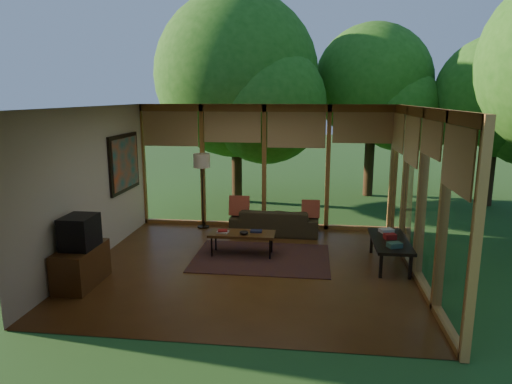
# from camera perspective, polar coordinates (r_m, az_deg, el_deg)

# --- Properties ---
(floor) EXTENTS (5.50, 5.50, 0.00)m
(floor) POSITION_cam_1_polar(r_m,az_deg,el_deg) (7.91, -0.92, -9.38)
(floor) COLOR brown
(floor) RESTS_ON ground
(ceiling) EXTENTS (5.50, 5.50, 0.00)m
(ceiling) POSITION_cam_1_polar(r_m,az_deg,el_deg) (7.37, -0.99, 10.58)
(ceiling) COLOR silver
(ceiling) RESTS_ON ground
(wall_left) EXTENTS (0.04, 5.00, 2.70)m
(wall_left) POSITION_cam_1_polar(r_m,az_deg,el_deg) (8.35, -19.98, 0.70)
(wall_left) COLOR beige
(wall_left) RESTS_ON ground
(wall_front) EXTENTS (5.50, 0.04, 2.70)m
(wall_front) POSITION_cam_1_polar(r_m,az_deg,el_deg) (5.14, -4.82, -5.41)
(wall_front) COLOR beige
(wall_front) RESTS_ON ground
(window_wall_back) EXTENTS (5.50, 0.12, 2.70)m
(window_wall_back) POSITION_cam_1_polar(r_m,az_deg,el_deg) (9.97, 1.03, 3.15)
(window_wall_back) COLOR #A46F33
(window_wall_back) RESTS_ON ground
(window_wall_right) EXTENTS (0.12, 5.00, 2.70)m
(window_wall_right) POSITION_cam_1_polar(r_m,az_deg,el_deg) (7.65, 19.90, -0.28)
(window_wall_right) COLOR #A46F33
(window_wall_right) RESTS_ON ground
(tree_nw) EXTENTS (4.31, 4.31, 5.55)m
(tree_nw) POSITION_cam_1_polar(r_m,az_deg,el_deg) (12.44, -2.47, 14.35)
(tree_nw) COLOR #392814
(tree_nw) RESTS_ON ground
(tree_ne) EXTENTS (3.29, 3.29, 4.87)m
(tree_ne) POSITION_cam_1_polar(r_m,az_deg,el_deg) (13.62, 14.39, 13.04)
(tree_ne) COLOR #392814
(tree_ne) RESTS_ON ground
(tree_far) EXTENTS (3.11, 3.11, 4.41)m
(tree_far) POSITION_cam_1_polar(r_m,az_deg,el_deg) (13.40, 27.91, 10.49)
(tree_far) COLOR #392814
(tree_far) RESTS_ON ground
(rug) EXTENTS (2.43, 1.72, 0.01)m
(rug) POSITION_cam_1_polar(r_m,az_deg,el_deg) (8.33, 0.69, -8.21)
(rug) COLOR brown
(rug) RESTS_ON floor
(sofa) EXTENTS (1.86, 0.75, 0.54)m
(sofa) POSITION_cam_1_polar(r_m,az_deg,el_deg) (9.68, 2.35, -3.67)
(sofa) COLOR #38301C
(sofa) RESTS_ON floor
(pillow_left) EXTENTS (0.42, 0.23, 0.44)m
(pillow_left) POSITION_cam_1_polar(r_m,az_deg,el_deg) (9.64, -2.11, -1.76)
(pillow_left) COLOR maroon
(pillow_left) RESTS_ON sofa
(pillow_right) EXTENTS (0.38, 0.20, 0.39)m
(pillow_right) POSITION_cam_1_polar(r_m,az_deg,el_deg) (9.53, 6.84, -2.15)
(pillow_right) COLOR maroon
(pillow_right) RESTS_ON sofa
(ct_book_lower) EXTENTS (0.23, 0.18, 0.03)m
(ct_book_lower) POSITION_cam_1_polar(r_m,az_deg,el_deg) (8.36, -4.19, -5.01)
(ct_book_lower) COLOR beige
(ct_book_lower) RESTS_ON coffee_table
(ct_book_upper) EXTENTS (0.19, 0.16, 0.03)m
(ct_book_upper) POSITION_cam_1_polar(r_m,az_deg,el_deg) (8.36, -4.19, -4.82)
(ct_book_upper) COLOR maroon
(ct_book_upper) RESTS_ON coffee_table
(ct_book_side) EXTENTS (0.22, 0.17, 0.03)m
(ct_book_side) POSITION_cam_1_polar(r_m,az_deg,el_deg) (8.40, 0.02, -4.91)
(ct_book_side) COLOR #161A31
(ct_book_side) RESTS_ON coffee_table
(ct_bowl) EXTENTS (0.16, 0.16, 0.07)m
(ct_bowl) POSITION_cam_1_polar(r_m,az_deg,el_deg) (8.25, -1.52, -5.09)
(ct_bowl) COLOR black
(ct_bowl) RESTS_ON coffee_table
(media_cabinet) EXTENTS (0.50, 1.00, 0.60)m
(media_cabinet) POSITION_cam_1_polar(r_m,az_deg,el_deg) (7.62, -21.00, -8.63)
(media_cabinet) COLOR #553317
(media_cabinet) RESTS_ON floor
(television) EXTENTS (0.45, 0.55, 0.50)m
(television) POSITION_cam_1_polar(r_m,az_deg,el_deg) (7.45, -21.18, -4.68)
(television) COLOR black
(television) RESTS_ON media_cabinet
(console_book_a) EXTENTS (0.26, 0.23, 0.08)m
(console_book_a) POSITION_cam_1_polar(r_m,az_deg,el_deg) (7.80, 16.92, -6.35)
(console_book_a) COLOR #2F5344
(console_book_a) RESTS_ON side_console
(console_book_b) EXTENTS (0.23, 0.19, 0.09)m
(console_book_b) POSITION_cam_1_polar(r_m,az_deg,el_deg) (8.23, 16.40, -5.34)
(console_book_b) COLOR maroon
(console_book_b) RESTS_ON side_console
(console_book_c) EXTENTS (0.28, 0.25, 0.06)m
(console_book_c) POSITION_cam_1_polar(r_m,az_deg,el_deg) (8.61, 15.98, -4.64)
(console_book_c) COLOR beige
(console_book_c) RESTS_ON side_console
(floor_lamp) EXTENTS (0.36, 0.36, 1.65)m
(floor_lamp) POSITION_cam_1_polar(r_m,az_deg,el_deg) (9.95, -6.79, 3.38)
(floor_lamp) COLOR black
(floor_lamp) RESTS_ON floor
(coffee_table) EXTENTS (1.20, 0.50, 0.43)m
(coffee_table) POSITION_cam_1_polar(r_m,az_deg,el_deg) (8.37, -1.75, -5.33)
(coffee_table) COLOR #553317
(coffee_table) RESTS_ON floor
(side_console) EXTENTS (0.60, 1.40, 0.46)m
(side_console) POSITION_cam_1_polar(r_m,az_deg,el_deg) (8.21, 16.42, -6.05)
(side_console) COLOR black
(side_console) RESTS_ON floor
(wall_painting) EXTENTS (0.06, 1.35, 1.15)m
(wall_painting) POSITION_cam_1_polar(r_m,az_deg,el_deg) (9.56, -16.11, 3.51)
(wall_painting) COLOR black
(wall_painting) RESTS_ON wall_left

